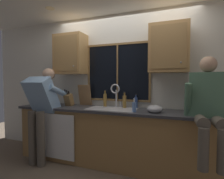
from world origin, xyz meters
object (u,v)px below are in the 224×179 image
object	(u,v)px
knife_block	(69,100)
bottle_tall_clear	(124,101)
person_sitting_on_counter	(209,103)
cutting_board	(85,95)
mixing_bowl	(155,109)
soap_dispenser	(134,107)
person_standing	(42,105)
bottle_green_glass	(105,100)
bottle_amber_small	(136,102)

from	to	relation	value
knife_block	bottle_tall_clear	bearing A→B (deg)	7.30
person_sitting_on_counter	cutting_board	size ratio (longest dim) A/B	3.25
person_sitting_on_counter	mixing_bowl	bearing A→B (deg)	165.49
soap_dispenser	bottle_tall_clear	distance (m)	0.41
cutting_board	bottle_tall_clear	world-z (taller)	cutting_board
bottle_tall_clear	person_sitting_on_counter	bearing A→B (deg)	-20.03
knife_block	person_sitting_on_counter	bearing A→B (deg)	-7.84
person_standing	person_sitting_on_counter	bearing A→B (deg)	1.52
soap_dispenser	person_standing	bearing A→B (deg)	-173.52
person_standing	mixing_bowl	world-z (taller)	person_standing
person_sitting_on_counter	bottle_green_glass	xyz separation A→B (m)	(-1.55, 0.46, -0.06)
person_standing	bottle_amber_small	xyz separation A→B (m)	(1.48, 0.57, 0.04)
bottle_green_glass	bottle_tall_clear	size ratio (longest dim) A/B	1.09
soap_dispenser	bottle_green_glass	xyz separation A→B (m)	(-0.61, 0.35, 0.04)
bottle_amber_small	soap_dispenser	bearing A→B (deg)	-80.90
knife_block	mixing_bowl	xyz separation A→B (m)	(1.54, -0.13, -0.06)
person_standing	soap_dispenser	distance (m)	1.55
mixing_bowl	cutting_board	bearing A→B (deg)	166.70
person_sitting_on_counter	cutting_board	bearing A→B (deg)	166.29
knife_block	mixing_bowl	bearing A→B (deg)	-4.92
cutting_board	soap_dispenser	xyz separation A→B (m)	(1.03, -0.37, -0.11)
cutting_board	bottle_amber_small	xyz separation A→B (m)	(0.96, 0.02, -0.10)
bottle_amber_small	cutting_board	bearing A→B (deg)	-178.71
person_standing	bottle_green_glass	distance (m)	1.07
knife_block	bottle_tall_clear	size ratio (longest dim) A/B	1.19
bottle_tall_clear	cutting_board	bearing A→B (deg)	176.50
person_standing	person_sitting_on_counter	xyz separation A→B (m)	(2.49, 0.07, 0.13)
knife_block	bottle_green_glass	xyz separation A→B (m)	(0.65, 0.15, 0.01)
bottle_tall_clear	bottle_amber_small	xyz separation A→B (m)	(0.18, 0.07, -0.02)
person_standing	bottle_tall_clear	world-z (taller)	person_standing
cutting_board	bottle_tall_clear	xyz separation A→B (m)	(0.78, -0.05, -0.08)
mixing_bowl	soap_dispenser	size ratio (longest dim) A/B	1.11
person_standing	person_sitting_on_counter	distance (m)	2.49
bottle_green_glass	bottle_amber_small	distance (m)	0.55
person_standing	cutting_board	size ratio (longest dim) A/B	4.11
soap_dispenser	bottle_green_glass	bearing A→B (deg)	150.26
bottle_amber_small	bottle_green_glass	bearing A→B (deg)	-175.30
knife_block	bottle_green_glass	distance (m)	0.67
cutting_board	bottle_tall_clear	size ratio (longest dim) A/B	1.44
bottle_green_glass	bottle_amber_small	xyz separation A→B (m)	(0.55, 0.04, -0.03)
bottle_green_glass	bottle_amber_small	bearing A→B (deg)	4.70
person_sitting_on_counter	person_standing	bearing A→B (deg)	-178.48
knife_block	bottle_tall_clear	xyz separation A→B (m)	(1.01, 0.13, 0.00)
bottle_green_glass	soap_dispenser	bearing A→B (deg)	-29.74
cutting_board	person_standing	bearing A→B (deg)	-133.46
cutting_board	bottle_green_glass	size ratio (longest dim) A/B	1.33
mixing_bowl	bottle_amber_small	distance (m)	0.48
soap_dispenser	bottle_green_glass	distance (m)	0.70
mixing_bowl	bottle_green_glass	size ratio (longest dim) A/B	0.76
soap_dispenser	bottle_tall_clear	world-z (taller)	bottle_tall_clear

